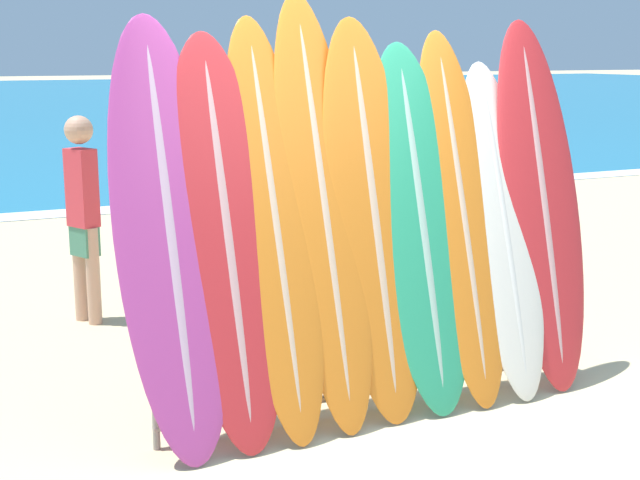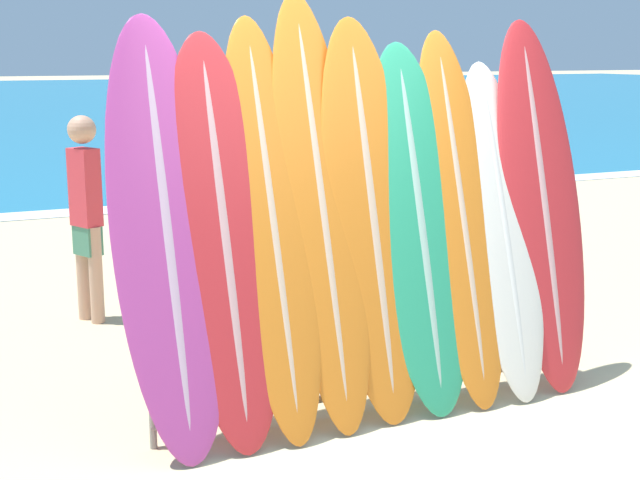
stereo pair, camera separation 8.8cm
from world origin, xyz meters
The scene contains 15 objects.
ground_plane centered at (0.00, 0.00, 0.00)m, with size 160.00×160.00×0.00m, color #CCB789.
surfboard_rack centered at (0.00, 0.47, 0.47)m, with size 2.71×0.04×0.86m.
surfboard_slot_0 centered at (-1.21, 0.55, 1.16)m, with size 0.59×0.86×2.32m.
surfboard_slot_1 centered at (-0.90, 0.53, 1.11)m, with size 0.57×0.81×2.22m.
surfboard_slot_2 centered at (-0.61, 0.55, 1.16)m, with size 0.48×0.87×2.31m.
surfboard_slot_3 centered at (-0.31, 0.57, 1.22)m, with size 0.50×0.86×2.45m.
surfboard_slot_4 centered at (0.00, 0.54, 1.16)m, with size 0.57×0.73×2.31m.
surfboard_slot_5 centered at (0.30, 0.51, 1.09)m, with size 0.59×0.73×2.17m.
surfboard_slot_6 centered at (0.60, 0.53, 1.12)m, with size 0.49×0.78×2.24m.
surfboard_slot_7 centered at (0.89, 0.50, 1.03)m, with size 0.49×0.74×2.05m.
surfboard_slot_8 centered at (1.19, 0.52, 1.16)m, with size 0.58×0.71×2.31m.
person_near_water centered at (-1.24, 2.99, 0.89)m, with size 0.24×0.28×1.63m.
person_mid_beach centered at (0.15, 3.98, 0.83)m, with size 0.26×0.25×1.52m.
person_far_left centered at (1.81, 6.81, 0.86)m, with size 0.26×0.27×1.57m.
person_far_right centered at (0.00, 5.27, 0.98)m, with size 0.28×0.31×1.79m.
Camera 2 is at (-2.31, -3.99, 2.10)m, focal length 50.00 mm.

